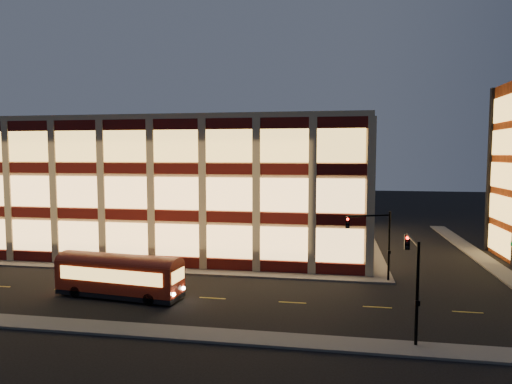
# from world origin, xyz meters

# --- Properties ---
(ground) EXTENTS (200.00, 200.00, 0.00)m
(ground) POSITION_xyz_m (0.00, 0.00, 0.00)
(ground) COLOR black
(ground) RESTS_ON ground
(sidewalk_office_south) EXTENTS (54.00, 2.00, 0.15)m
(sidewalk_office_south) POSITION_xyz_m (-3.00, 1.00, 0.07)
(sidewalk_office_south) COLOR #514F4C
(sidewalk_office_south) RESTS_ON ground
(sidewalk_office_east) EXTENTS (2.00, 30.00, 0.15)m
(sidewalk_office_east) POSITION_xyz_m (23.00, 17.00, 0.07)
(sidewalk_office_east) COLOR #514F4C
(sidewalk_office_east) RESTS_ON ground
(sidewalk_tower_west) EXTENTS (2.00, 30.00, 0.15)m
(sidewalk_tower_west) POSITION_xyz_m (34.00, 17.00, 0.07)
(sidewalk_tower_west) COLOR #514F4C
(sidewalk_tower_west) RESTS_ON ground
(sidewalk_near) EXTENTS (100.00, 2.00, 0.15)m
(sidewalk_near) POSITION_xyz_m (0.00, -13.00, 0.07)
(sidewalk_near) COLOR #514F4C
(sidewalk_near) RESTS_ON ground
(office_building) EXTENTS (50.45, 30.45, 14.50)m
(office_building) POSITION_xyz_m (-2.91, 16.91, 7.25)
(office_building) COLOR tan
(office_building) RESTS_ON ground
(traffic_signal_far) EXTENTS (3.79, 1.87, 6.00)m
(traffic_signal_far) POSITION_xyz_m (22.21, 0.24, 4.11)
(traffic_signal_far) COLOR black
(traffic_signal_far) RESTS_ON ground
(traffic_signal_near) EXTENTS (0.32, 4.45, 6.00)m
(traffic_signal_near) POSITION_xyz_m (23.50, -11.03, 4.13)
(traffic_signal_near) COLOR black
(traffic_signal_near) RESTS_ON ground
(trolley_bus) EXTENTS (9.92, 3.58, 3.28)m
(trolley_bus) POSITION_xyz_m (3.01, -6.89, 1.82)
(trolley_bus) COLOR maroon
(trolley_bus) RESTS_ON ground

